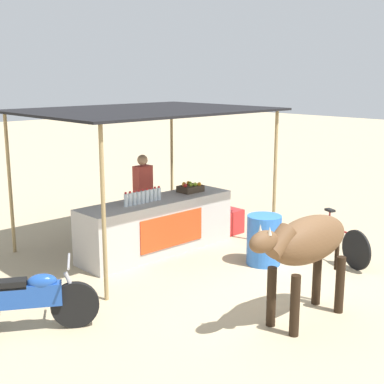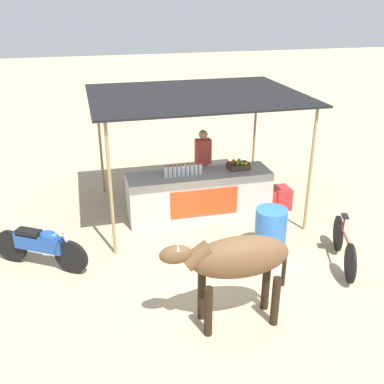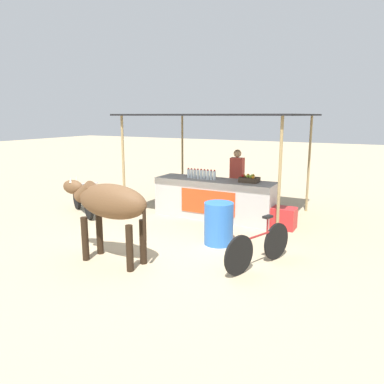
{
  "view_description": "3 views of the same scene",
  "coord_description": "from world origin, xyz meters",
  "px_view_note": "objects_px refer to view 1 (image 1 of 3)",
  "views": [
    {
      "loc": [
        -5.88,
        -4.9,
        3.13
      ],
      "look_at": [
        0.27,
        1.58,
        1.15
      ],
      "focal_mm": 50.0,
      "sensor_mm": 36.0,
      "label": 1
    },
    {
      "loc": [
        -2.26,
        -6.13,
        4.37
      ],
      "look_at": [
        -0.36,
        1.39,
        0.92
      ],
      "focal_mm": 42.0,
      "sensor_mm": 36.0,
      "label": 2
    },
    {
      "loc": [
        3.73,
        -6.03,
        2.51
      ],
      "look_at": [
        -0.14,
        1.27,
        0.81
      ],
      "focal_mm": 35.0,
      "sensor_mm": 36.0,
      "label": 3
    }
  ],
  "objects_px": {
    "vendor_behind_counter": "(143,196)",
    "water_barrel": "(264,240)",
    "fruit_crate": "(190,188)",
    "bicycle_leaning": "(336,240)",
    "cow": "(305,244)",
    "cooler_box": "(226,222)",
    "stall_counter": "(157,226)",
    "motorcycle_parked": "(26,299)"
  },
  "relations": [
    {
      "from": "vendor_behind_counter",
      "to": "water_barrel",
      "type": "bearing_deg",
      "value": -76.51
    },
    {
      "from": "fruit_crate",
      "to": "bicycle_leaning",
      "type": "distance_m",
      "value": 2.81
    },
    {
      "from": "cow",
      "to": "bicycle_leaning",
      "type": "distance_m",
      "value": 2.63
    },
    {
      "from": "cooler_box",
      "to": "fruit_crate",
      "type": "bearing_deg",
      "value": 169.97
    },
    {
      "from": "bicycle_leaning",
      "to": "stall_counter",
      "type": "bearing_deg",
      "value": 128.3
    },
    {
      "from": "stall_counter",
      "to": "cow",
      "type": "distance_m",
      "value": 3.49
    },
    {
      "from": "cooler_box",
      "to": "water_barrel",
      "type": "xyz_separation_m",
      "value": [
        -0.84,
        -1.63,
        0.18
      ]
    },
    {
      "from": "fruit_crate",
      "to": "motorcycle_parked",
      "type": "xyz_separation_m",
      "value": [
        -4.01,
        -1.32,
        -0.61
      ]
    },
    {
      "from": "fruit_crate",
      "to": "cow",
      "type": "xyz_separation_m",
      "value": [
        -1.28,
        -3.47,
        -0.0
      ]
    },
    {
      "from": "fruit_crate",
      "to": "vendor_behind_counter",
      "type": "bearing_deg",
      "value": 129.64
    },
    {
      "from": "cooler_box",
      "to": "motorcycle_parked",
      "type": "xyz_separation_m",
      "value": [
        -4.86,
        -1.17,
        0.19
      ]
    },
    {
      "from": "stall_counter",
      "to": "fruit_crate",
      "type": "xyz_separation_m",
      "value": [
        0.86,
        0.05,
        0.55
      ]
    },
    {
      "from": "fruit_crate",
      "to": "cow",
      "type": "height_order",
      "value": "cow"
    },
    {
      "from": "motorcycle_parked",
      "to": "fruit_crate",
      "type": "bearing_deg",
      "value": 18.2
    },
    {
      "from": "cooler_box",
      "to": "bicycle_leaning",
      "type": "height_order",
      "value": "bicycle_leaning"
    },
    {
      "from": "cooler_box",
      "to": "water_barrel",
      "type": "bearing_deg",
      "value": -117.22
    },
    {
      "from": "stall_counter",
      "to": "bicycle_leaning",
      "type": "bearing_deg",
      "value": -51.7
    },
    {
      "from": "cooler_box",
      "to": "cow",
      "type": "height_order",
      "value": "cow"
    },
    {
      "from": "stall_counter",
      "to": "water_barrel",
      "type": "distance_m",
      "value": 1.94
    },
    {
      "from": "vendor_behind_counter",
      "to": "motorcycle_parked",
      "type": "height_order",
      "value": "vendor_behind_counter"
    },
    {
      "from": "fruit_crate",
      "to": "bicycle_leaning",
      "type": "xyz_separation_m",
      "value": [
        1.07,
        -2.51,
        -0.69
      ]
    },
    {
      "from": "stall_counter",
      "to": "cow",
      "type": "bearing_deg",
      "value": -96.85
    },
    {
      "from": "water_barrel",
      "to": "cow",
      "type": "xyz_separation_m",
      "value": [
        -1.29,
        -1.69,
        0.62
      ]
    },
    {
      "from": "motorcycle_parked",
      "to": "cow",
      "type": "bearing_deg",
      "value": -38.24
    },
    {
      "from": "vendor_behind_counter",
      "to": "cow",
      "type": "bearing_deg",
      "value": -99.47
    },
    {
      "from": "bicycle_leaning",
      "to": "water_barrel",
      "type": "bearing_deg",
      "value": 145.42
    },
    {
      "from": "vendor_behind_counter",
      "to": "water_barrel",
      "type": "relative_size",
      "value": 1.97
    },
    {
      "from": "cow",
      "to": "motorcycle_parked",
      "type": "height_order",
      "value": "cow"
    },
    {
      "from": "fruit_crate",
      "to": "vendor_behind_counter",
      "type": "xyz_separation_m",
      "value": [
        -0.58,
        0.7,
        -0.19
      ]
    },
    {
      "from": "vendor_behind_counter",
      "to": "cow",
      "type": "relative_size",
      "value": 0.91
    },
    {
      "from": "cooler_box",
      "to": "bicycle_leaning",
      "type": "relative_size",
      "value": 0.38
    },
    {
      "from": "cooler_box",
      "to": "cow",
      "type": "bearing_deg",
      "value": -122.64
    },
    {
      "from": "vendor_behind_counter",
      "to": "bicycle_leaning",
      "type": "height_order",
      "value": "vendor_behind_counter"
    },
    {
      "from": "water_barrel",
      "to": "bicycle_leaning",
      "type": "bearing_deg",
      "value": -34.58
    },
    {
      "from": "cooler_box",
      "to": "cow",
      "type": "distance_m",
      "value": 4.02
    },
    {
      "from": "fruit_crate",
      "to": "motorcycle_parked",
      "type": "height_order",
      "value": "fruit_crate"
    },
    {
      "from": "stall_counter",
      "to": "bicycle_leaning",
      "type": "xyz_separation_m",
      "value": [
        1.94,
        -2.46,
        -0.13
      ]
    },
    {
      "from": "motorcycle_parked",
      "to": "bicycle_leaning",
      "type": "xyz_separation_m",
      "value": [
        5.08,
        -1.19,
        -0.08
      ]
    },
    {
      "from": "vendor_behind_counter",
      "to": "cow",
      "type": "height_order",
      "value": "vendor_behind_counter"
    },
    {
      "from": "stall_counter",
      "to": "vendor_behind_counter",
      "type": "height_order",
      "value": "vendor_behind_counter"
    },
    {
      "from": "stall_counter",
      "to": "bicycle_leaning",
      "type": "relative_size",
      "value": 1.9
    },
    {
      "from": "cow",
      "to": "bicycle_leaning",
      "type": "bearing_deg",
      "value": 22.3
    }
  ]
}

